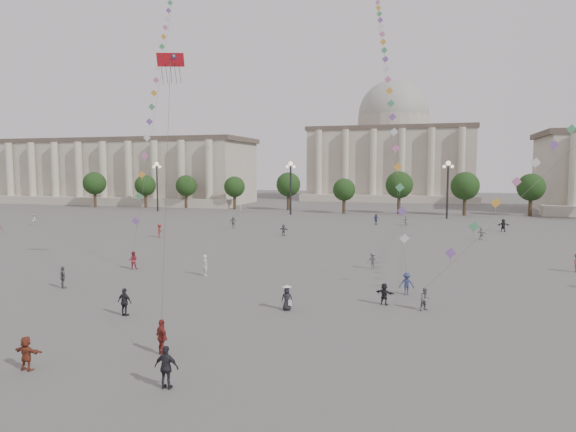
# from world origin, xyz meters

# --- Properties ---
(ground) EXTENTS (360.00, 360.00, 0.00)m
(ground) POSITION_xyz_m (0.00, 0.00, 0.00)
(ground) COLOR #53514E
(ground) RESTS_ON ground
(hall_west) EXTENTS (84.00, 26.22, 17.20)m
(hall_west) POSITION_xyz_m (-75.00, 93.89, 8.43)
(hall_west) COLOR #ABA190
(hall_west) RESTS_ON ground
(hall_central) EXTENTS (48.30, 34.30, 35.50)m
(hall_central) POSITION_xyz_m (0.00, 129.22, 14.23)
(hall_central) COLOR #ABA190
(hall_central) RESTS_ON ground
(tree_row) EXTENTS (137.12, 5.12, 8.00)m
(tree_row) POSITION_xyz_m (0.00, 78.00, 5.39)
(tree_row) COLOR #38291C
(tree_row) RESTS_ON ground
(lamp_post_far_west) EXTENTS (2.00, 0.90, 10.65)m
(lamp_post_far_west) POSITION_xyz_m (-45.00, 70.00, 7.35)
(lamp_post_far_west) COLOR #262628
(lamp_post_far_west) RESTS_ON ground
(lamp_post_mid_west) EXTENTS (2.00, 0.90, 10.65)m
(lamp_post_mid_west) POSITION_xyz_m (-15.00, 70.00, 7.35)
(lamp_post_mid_west) COLOR #262628
(lamp_post_mid_west) RESTS_ON ground
(lamp_post_mid_east) EXTENTS (2.00, 0.90, 10.65)m
(lamp_post_mid_east) POSITION_xyz_m (15.00, 70.00, 7.35)
(lamp_post_mid_east) COLOR #262628
(lamp_post_mid_east) RESTS_ON ground
(person_crowd_0) EXTENTS (1.09, 0.96, 1.77)m
(person_crowd_0) POSITION_xyz_m (3.54, 56.39, 0.89)
(person_crowd_0) COLOR navy
(person_crowd_0) RESTS_ON ground
(person_crowd_1) EXTENTS (1.14, 1.18, 1.91)m
(person_crowd_1) POSITION_xyz_m (-49.60, 39.41, 0.96)
(person_crowd_1) COLOR silver
(person_crowd_1) RESTS_ON ground
(person_crowd_3) EXTENTS (1.45, 0.92, 1.49)m
(person_crowd_3) POSITION_xyz_m (9.78, 6.12, 0.75)
(person_crowd_3) COLOR #222227
(person_crowd_3) RESTS_ON ground
(person_crowd_4) EXTENTS (1.14, 1.63, 1.70)m
(person_crowd_4) POSITION_xyz_m (8.31, 57.04, 0.85)
(person_crowd_4) COLOR #B6B7B2
(person_crowd_4) RESTS_ON ground
(person_crowd_6) EXTENTS (1.12, 0.78, 1.58)m
(person_crowd_6) POSITION_xyz_m (7.53, 18.46, 0.79)
(person_crowd_6) COLOR #5D5E61
(person_crowd_6) RESTS_ON ground
(person_crowd_7) EXTENTS (1.48, 1.46, 1.70)m
(person_crowd_7) POSITION_xyz_m (18.83, 42.06, 0.85)
(person_crowd_7) COLOR beige
(person_crowd_7) RESTS_ON ground
(person_crowd_9) EXTENTS (1.83, 0.90, 1.89)m
(person_crowd_9) POSITION_xyz_m (22.60, 51.83, 0.94)
(person_crowd_9) COLOR black
(person_crowd_9) RESTS_ON ground
(person_crowd_10) EXTENTS (0.79, 0.81, 1.87)m
(person_crowd_10) POSITION_xyz_m (-24.94, 68.00, 0.93)
(person_crowd_10) COLOR #BAB9B5
(person_crowd_10) RESTS_ON ground
(person_crowd_12) EXTENTS (1.55, 1.02, 1.60)m
(person_crowd_12) POSITION_xyz_m (-7.12, 38.79, 0.80)
(person_crowd_12) COLOR slate
(person_crowd_12) RESTS_ON ground
(person_crowd_13) EXTENTS (0.78, 0.79, 1.84)m
(person_crowd_13) POSITION_xyz_m (-6.06, 11.44, 0.92)
(person_crowd_13) COLOR silver
(person_crowd_13) RESTS_ON ground
(person_crowd_16) EXTENTS (1.18, 0.72, 1.87)m
(person_crowd_16) POSITION_xyz_m (-17.08, 44.69, 0.94)
(person_crowd_16) COLOR slate
(person_crowd_16) RESTS_ON ground
(person_crowd_17) EXTENTS (0.91, 1.30, 1.83)m
(person_crowd_17) POSITION_xyz_m (-22.67, 32.40, 0.91)
(person_crowd_17) COLOR maroon
(person_crowd_17) RESTS_ON ground
(tourist_0) EXTENTS (1.12, 0.95, 1.79)m
(tourist_0) POSITION_xyz_m (0.03, -6.48, 0.90)
(tourist_0) COLOR maroon
(tourist_0) RESTS_ON ground
(tourist_1) EXTENTS (1.09, 0.57, 1.77)m
(tourist_1) POSITION_xyz_m (-5.68, -1.12, 0.89)
(tourist_1) COLOR black
(tourist_1) RESTS_ON ground
(tourist_2) EXTENTS (1.49, 0.50, 1.60)m
(tourist_2) POSITION_xyz_m (-4.95, -10.00, 0.80)
(tourist_2) COLOR brown
(tourist_2) RESTS_ON ground
(tourist_3) EXTENTS (1.06, 0.93, 1.72)m
(tourist_3) POSITION_xyz_m (-14.65, 4.08, 0.86)
(tourist_3) COLOR #5D5D61
(tourist_3) RESTS_ON ground
(tourist_4) EXTENTS (1.10, 0.49, 1.86)m
(tourist_4) POSITION_xyz_m (2.28, -10.00, 0.93)
(tourist_4) COLOR #232328
(tourist_4) RESTS_ON ground
(kite_flyer_0) EXTENTS (0.99, 0.90, 1.65)m
(kite_flyer_0) POSITION_xyz_m (-13.72, 12.25, 0.83)
(kite_flyer_0) COLOR maroon
(kite_flyer_0) RESTS_ON ground
(kite_flyer_1) EXTENTS (1.13, 0.71, 1.67)m
(kite_flyer_1) POSITION_xyz_m (11.10, 9.33, 0.83)
(kite_flyer_1) COLOR navy
(kite_flyer_1) RESTS_ON ground
(kite_flyer_2) EXTENTS (0.93, 0.90, 1.51)m
(kite_flyer_2) POSITION_xyz_m (12.50, 5.45, 0.75)
(kite_flyer_2) COLOR slate
(kite_flyer_2) RESTS_ON ground
(hat_person) EXTENTS (0.83, 0.64, 1.69)m
(hat_person) POSITION_xyz_m (3.79, 2.96, 0.82)
(hat_person) COLOR black
(hat_person) RESTS_ON ground
(dragon_kite) EXTENTS (5.17, 8.68, 24.44)m
(dragon_kite) POSITION_xyz_m (-7.92, 9.45, 17.19)
(dragon_kite) COLOR red
(dragon_kite) RESTS_ON ground
(kite_train_west) EXTENTS (15.23, 37.88, 60.31)m
(kite_train_west) POSITION_xyz_m (-21.54, 32.57, 25.56)
(kite_train_west) COLOR #3F3F3F
(kite_train_west) RESTS_ON ground
(kite_train_mid) EXTENTS (10.47, 54.33, 71.80)m
(kite_train_mid) POSITION_xyz_m (5.92, 38.16, 25.76)
(kite_train_mid) COLOR #3F3F3F
(kite_train_mid) RESTS_ON ground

